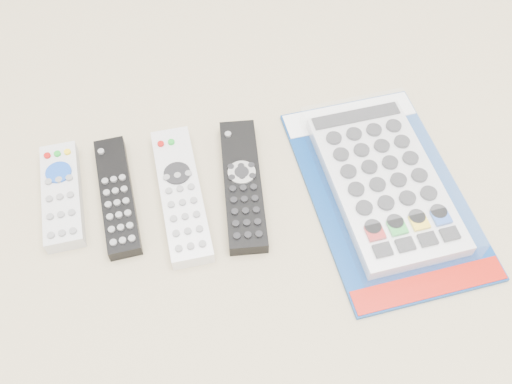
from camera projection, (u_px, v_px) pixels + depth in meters
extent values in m
plane|color=tan|center=(253.00, 206.00, 0.74)|extent=(5.00, 5.00, 0.00)
cube|color=#BBBBBE|center=(62.00, 195.00, 0.73)|extent=(0.06, 0.16, 0.02)
cylinder|color=#1746B2|center=(58.00, 172.00, 0.74)|extent=(0.04, 0.04, 0.00)
cube|color=black|center=(117.00, 195.00, 0.74)|extent=(0.05, 0.18, 0.02)
cube|color=silver|center=(181.00, 193.00, 0.74)|extent=(0.06, 0.21, 0.02)
cylinder|color=black|center=(177.00, 173.00, 0.74)|extent=(0.04, 0.04, 0.00)
cube|color=black|center=(242.00, 184.00, 0.75)|extent=(0.06, 0.20, 0.02)
cylinder|color=silver|center=(242.00, 172.00, 0.74)|extent=(0.04, 0.04, 0.00)
cube|color=navy|center=(384.00, 191.00, 0.75)|extent=(0.22, 0.33, 0.01)
cube|color=white|center=(349.00, 115.00, 0.82)|extent=(0.19, 0.06, 0.00)
cube|color=#AC150C|center=(429.00, 285.00, 0.67)|extent=(0.19, 0.05, 0.00)
cube|color=silver|center=(384.00, 182.00, 0.74)|extent=(0.15, 0.25, 0.02)
cube|color=white|center=(385.00, 179.00, 0.73)|extent=(0.17, 0.27, 0.04)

